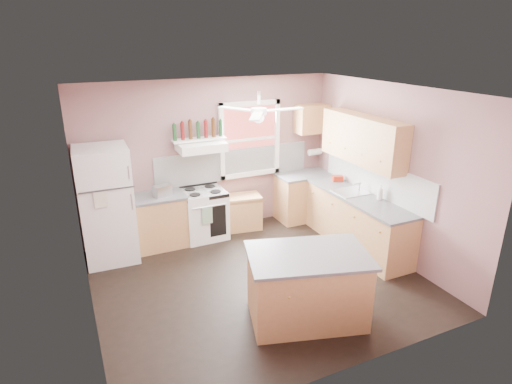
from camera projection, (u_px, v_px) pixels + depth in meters
name	position (u px, v px, depth m)	size (l,w,h in m)	color
floor	(258.00, 280.00, 6.23)	(4.50, 4.50, 0.00)	black
ceiling	(259.00, 91.00, 5.30)	(4.50, 4.50, 0.00)	white
wall_back	(210.00, 157.00, 7.49)	(4.50, 0.05, 2.70)	#815B5B
wall_right	(390.00, 172.00, 6.66)	(0.05, 4.00, 2.70)	#815B5B
wall_left	(78.00, 222.00, 4.87)	(0.05, 4.00, 2.70)	#815B5B
backsplash_back	(234.00, 164.00, 7.70)	(2.90, 0.03, 0.55)	white
backsplash_right	(375.00, 177.00, 6.96)	(0.03, 2.60, 0.55)	white
window_view	(249.00, 139.00, 7.67)	(1.00, 0.02, 1.20)	maroon
window_frame	(250.00, 140.00, 7.64)	(1.16, 0.07, 1.36)	white
refrigerator	(107.00, 205.00, 6.54)	(0.77, 0.75, 1.82)	white
base_cabinet_left	(158.00, 222.00, 7.11)	(0.90, 0.60, 0.86)	#AB7547
counter_left	(155.00, 197.00, 6.96)	(0.92, 0.62, 0.04)	#4F4F52
toaster	(162.00, 191.00, 6.92)	(0.28, 0.16, 0.18)	silver
stove	(204.00, 214.00, 7.43)	(0.73, 0.64, 0.86)	white
range_hood	(201.00, 147.00, 7.07)	(0.78, 0.50, 0.14)	white
bottle_shelf	(199.00, 139.00, 7.14)	(0.90, 0.26, 0.03)	white
cart	(243.00, 212.00, 7.81)	(0.64, 0.42, 0.64)	#AB7547
base_cabinet_corner	(303.00, 197.00, 8.22)	(1.00, 0.60, 0.86)	#AB7547
base_cabinet_right	(357.00, 222.00, 7.11)	(0.60, 2.20, 0.86)	#AB7547
counter_corner	(304.00, 175.00, 8.07)	(1.02, 0.62, 0.04)	#4F4F52
counter_right	(358.00, 197.00, 6.95)	(0.62, 2.22, 0.04)	#4F4F52
sink	(351.00, 192.00, 7.11)	(0.55, 0.45, 0.03)	silver
faucet	(359.00, 187.00, 7.15)	(0.03, 0.03, 0.14)	silver
upper_cabinet_right	(362.00, 139.00, 6.87)	(0.33, 1.80, 0.76)	#AB7547
upper_cabinet_corner	(312.00, 119.00, 7.91)	(0.60, 0.33, 0.52)	#AB7547
paper_towel	(315.00, 152.00, 8.20)	(0.12, 0.12, 0.26)	white
island	(307.00, 288.00, 5.26)	(1.37, 0.86, 0.86)	#AB7547
island_top	(308.00, 255.00, 5.10)	(1.45, 0.94, 0.04)	#4F4F52
ceiling_fan_hub	(259.00, 111.00, 5.39)	(0.20, 0.20, 0.08)	white
soap_bottle	(380.00, 193.00, 6.74)	(0.09, 0.09, 0.24)	silver
red_caddy	(338.00, 178.00, 7.63)	(0.18, 0.12, 0.10)	#A9230E
wine_bottles	(198.00, 130.00, 7.09)	(0.86, 0.06, 0.31)	#143819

